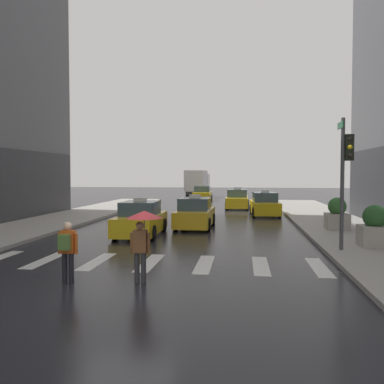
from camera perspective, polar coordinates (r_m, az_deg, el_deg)
ground_plane at (r=11.11m, az=-9.30°, el=-12.77°), size 160.00×160.00×0.00m
crosswalk_markings at (r=13.93m, az=-5.78°, el=-9.60°), size 11.30×2.80×0.01m
traffic_light_pole at (r=16.10m, az=20.26°, el=3.54°), size 0.44×0.84×4.80m
taxi_lead at (r=19.97m, az=-7.04°, el=-3.84°), size 1.98×4.56×1.80m
taxi_second at (r=22.73m, az=0.42°, el=-3.06°), size 1.98×4.56×1.80m
taxi_third at (r=29.85m, az=9.92°, el=-1.77°), size 2.11×4.62×1.80m
taxi_fourth at (r=35.41m, az=6.22°, el=-1.09°), size 1.96×4.56×1.80m
taxi_fifth at (r=45.06m, az=1.45°, el=-0.32°), size 1.95×4.55×1.80m
box_truck at (r=52.03m, az=0.75°, el=1.30°), size 2.53×7.62×3.35m
pedestrian_with_umbrella at (r=11.20m, az=-6.74°, el=-4.72°), size 0.96×0.96×1.94m
pedestrian_with_backpack at (r=11.58m, az=-16.72°, el=-7.29°), size 0.55×0.43×1.65m
planter_near_corner at (r=17.34m, az=23.72°, el=-4.50°), size 1.10×1.10×1.60m
planter_mid_block at (r=22.04m, az=19.25°, el=-2.98°), size 1.10×1.10×1.60m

